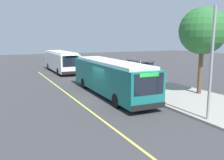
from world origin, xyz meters
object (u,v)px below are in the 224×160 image
Objects in this scene: transit_bus_second at (61,61)px; pedestrian_commuter at (123,74)px; transit_bus_main at (110,76)px; waiting_bench at (142,80)px; route_sign_post at (139,71)px.

transit_bus_second is 6.21× the size of pedestrian_commuter.
transit_bus_main is 7.58× the size of waiting_bench.
transit_bus_main is 4.33× the size of route_sign_post.
waiting_bench is (-2.00, 4.59, -0.99)m from transit_bus_main.
waiting_bench is (14.14, 4.76, -0.98)m from transit_bus_second.
waiting_bench is at bearing 18.60° from transit_bus_second.
transit_bus_second is at bearing -170.61° from route_sign_post.
waiting_bench is at bearing 141.66° from route_sign_post.
transit_bus_second and route_sign_post have the same top height.
route_sign_post is at bearing -38.34° from waiting_bench.
pedestrian_commuter is at bearing 137.76° from transit_bus_main.
transit_bus_second is 14.95m from waiting_bench.
transit_bus_second is 6.55× the size of waiting_bench.
pedestrian_commuter is (-3.92, 0.49, -0.84)m from route_sign_post.
transit_bus_main is at bearing -66.42° from waiting_bench.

